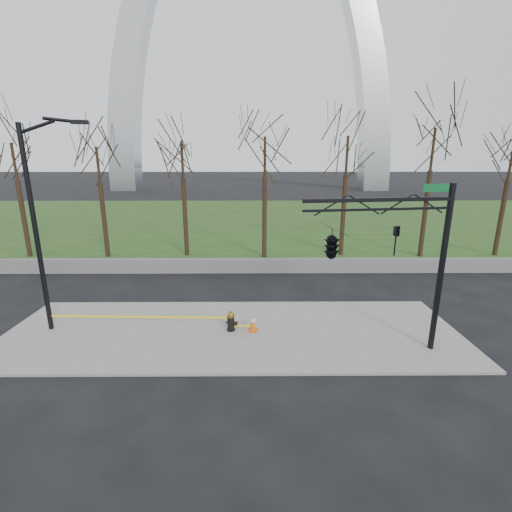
{
  "coord_description": "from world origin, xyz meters",
  "views": [
    {
      "loc": [
        0.85,
        -12.97,
        6.65
      ],
      "look_at": [
        0.96,
        2.0,
        2.67
      ],
      "focal_mm": 24.81,
      "sensor_mm": 36.0,
      "label": 1
    }
  ],
  "objects_px": {
    "traffic_signal_mast": "(354,243)",
    "fire_hydrant": "(231,322)",
    "street_light": "(40,216)",
    "traffic_cone": "(253,323)"
  },
  "relations": [
    {
      "from": "traffic_cone",
      "to": "fire_hydrant",
      "type": "bearing_deg",
      "value": 176.68
    },
    {
      "from": "street_light",
      "to": "traffic_signal_mast",
      "type": "xyz_separation_m",
      "value": [
        11.26,
        -2.19,
        -0.55
      ]
    },
    {
      "from": "street_light",
      "to": "fire_hydrant",
      "type": "bearing_deg",
      "value": -15.28
    },
    {
      "from": "street_light",
      "to": "traffic_cone",
      "type": "bearing_deg",
      "value": -15.4
    },
    {
      "from": "traffic_signal_mast",
      "to": "fire_hydrant",
      "type": "bearing_deg",
      "value": 146.52
    },
    {
      "from": "fire_hydrant",
      "to": "street_light",
      "type": "distance_m",
      "value": 8.27
    },
    {
      "from": "fire_hydrant",
      "to": "traffic_signal_mast",
      "type": "bearing_deg",
      "value": -0.12
    },
    {
      "from": "traffic_cone",
      "to": "street_light",
      "type": "distance_m",
      "value": 9.06
    },
    {
      "from": "fire_hydrant",
      "to": "traffic_signal_mast",
      "type": "xyz_separation_m",
      "value": [
        4.15,
        -1.92,
        3.66
      ]
    },
    {
      "from": "traffic_cone",
      "to": "traffic_signal_mast",
      "type": "distance_m",
      "value": 5.3
    }
  ]
}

